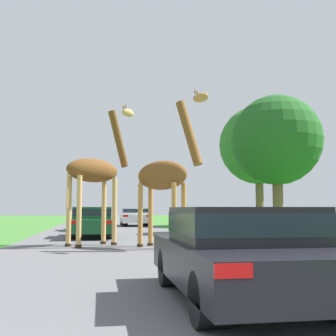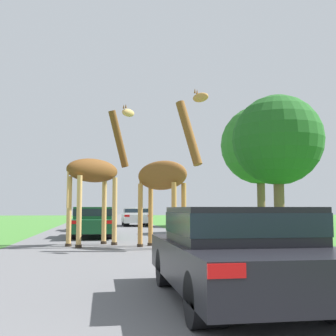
{
  "view_description": "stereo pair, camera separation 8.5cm",
  "coord_description": "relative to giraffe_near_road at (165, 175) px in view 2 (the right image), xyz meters",
  "views": [
    {
      "loc": [
        -0.52,
        -1.29,
        1.27
      ],
      "look_at": [
        1.72,
        12.51,
        2.62
      ],
      "focal_mm": 45.0,
      "sensor_mm": 36.0,
      "label": 1
    },
    {
      "loc": [
        -0.44,
        -1.3,
        1.27
      ],
      "look_at": [
        1.72,
        12.51,
        2.62
      ],
      "focal_mm": 45.0,
      "sensor_mm": 36.0,
      "label": 2
    }
  ],
  "objects": [
    {
      "name": "tree_centre_back",
      "position": [
        9.62,
        16.17,
        3.63
      ],
      "size": [
        5.89,
        5.89,
        8.99
      ],
      "color": "brown",
      "rests_on": "ground"
    },
    {
      "name": "car_queue_left",
      "position": [
        -2.73,
        11.79,
        -1.69
      ],
      "size": [
        1.78,
        4.05,
        1.3
      ],
      "color": "gray",
      "rests_on": "ground"
    },
    {
      "name": "car_lead_maroon",
      "position": [
        -0.15,
        -7.96,
        -1.69
      ],
      "size": [
        1.96,
        4.16,
        1.29
      ],
      "color": "black",
      "rests_on": "ground"
    },
    {
      "name": "road",
      "position": [
        -1.62,
        17.6,
        -2.38
      ],
      "size": [
        7.14,
        120.0,
        0.0
      ],
      "color": "#5B5B5E",
      "rests_on": "ground"
    },
    {
      "name": "giraffe_near_road",
      "position": [
        0.0,
        0.0,
        0.0
      ],
      "size": [
        2.3,
        2.28,
        5.09
      ],
      "rotation": [
        0.0,
        0.0,
        -2.35
      ],
      "color": "#B77F3D",
      "rests_on": "ground"
    },
    {
      "name": "car_far_ahead",
      "position": [
        -2.45,
        5.55,
        -1.67
      ],
      "size": [
        1.8,
        4.59,
        1.33
      ],
      "color": "#144C28",
      "rests_on": "ground"
    },
    {
      "name": "car_queue_right",
      "position": [
        0.45,
        17.62,
        -1.67
      ],
      "size": [
        1.98,
        4.4,
        1.32
      ],
      "color": "silver",
      "rests_on": "ground"
    },
    {
      "name": "tree_left_edge",
      "position": [
        7.25,
        7.54,
        2.54
      ],
      "size": [
        4.86,
        4.86,
        7.39
      ],
      "color": "brown",
      "rests_on": "ground"
    },
    {
      "name": "giraffe_companion",
      "position": [
        -2.28,
        1.16,
        0.13
      ],
      "size": [
        2.61,
        2.05,
        5.19
      ],
      "rotation": [
        0.0,
        0.0,
        -0.95
      ],
      "color": "tan",
      "rests_on": "ground"
    }
  ]
}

